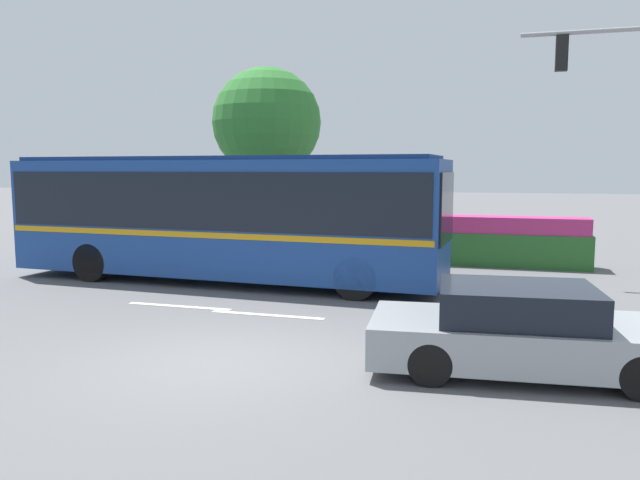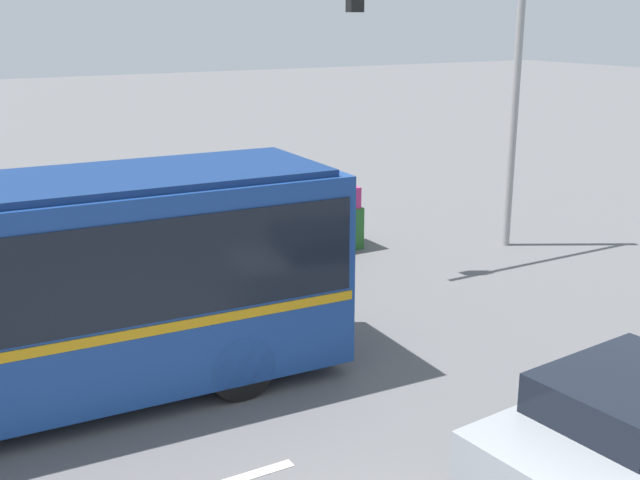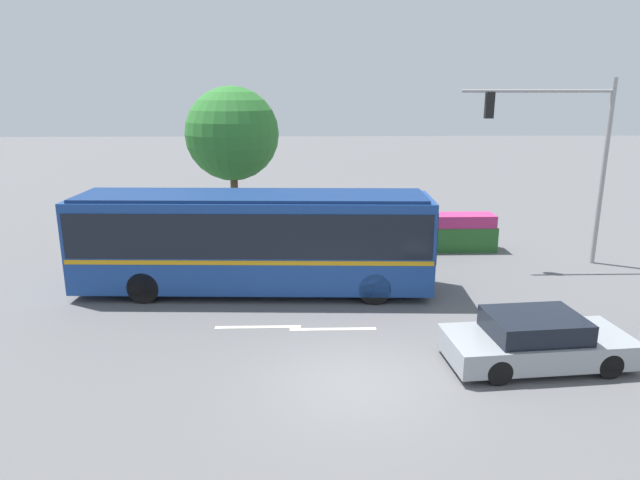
{
  "view_description": "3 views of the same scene",
  "coord_description": "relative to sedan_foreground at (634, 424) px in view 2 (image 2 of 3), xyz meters",
  "views": [
    {
      "loc": [
        4.06,
        -8.24,
        2.93
      ],
      "look_at": [
        0.25,
        4.8,
        1.34
      ],
      "focal_mm": 34.17,
      "sensor_mm": 36.0,
      "label": 1
    },
    {
      "loc": [
        -3.12,
        -4.7,
        5.37
      ],
      "look_at": [
        2.5,
        5.06,
        2.15
      ],
      "focal_mm": 44.04,
      "sensor_mm": 36.0,
      "label": 2
    },
    {
      "loc": [
        -1.08,
        -11.51,
        6.43
      ],
      "look_at": [
        -0.6,
        5.91,
        1.78
      ],
      "focal_mm": 31.7,
      "sensor_mm": 36.0,
      "label": 3
    }
  ],
  "objects": [
    {
      "name": "traffic_light_pole",
      "position": [
        4.15,
        8.13,
        3.89
      ],
      "size": [
        5.54,
        0.24,
        6.86
      ],
      "rotation": [
        0.0,
        0.0,
        3.14
      ],
      "color": "gray",
      "rests_on": "ground"
    },
    {
      "name": "flowering_hedge",
      "position": [
        -1.36,
        10.11,
        0.14
      ],
      "size": [
        7.33,
        1.1,
        1.5
      ],
      "color": "#286028",
      "rests_on": "ground"
    },
    {
      "name": "sedan_foreground",
      "position": [
        0.0,
        0.0,
        0.0
      ],
      "size": [
        4.51,
        2.26,
        1.27
      ],
      "rotation": [
        0.0,
        0.0,
        0.09
      ],
      "color": "gray",
      "rests_on": "ground"
    }
  ]
}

